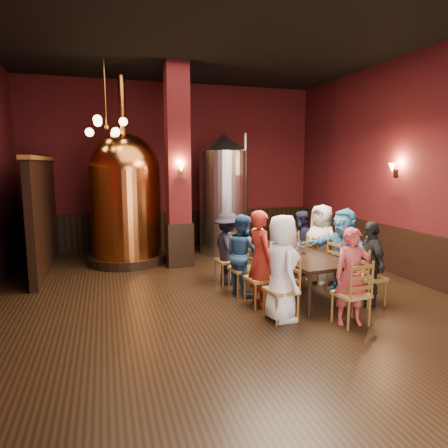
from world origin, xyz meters
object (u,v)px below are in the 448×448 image
object	(u,v)px
person_2	(243,254)
rose_vase	(258,231)
person_0	(282,268)
person_1	(260,258)
dining_table	(293,256)
copper_kettle	(125,197)
steel_vessel	(224,194)

from	to	relation	value
person_2	rose_vase	size ratio (longest dim) A/B	3.89
person_0	rose_vase	world-z (taller)	person_0
person_1	rose_vase	size ratio (longest dim) A/B	4.28
person_2	rose_vase	distance (m)	0.99
dining_table	rose_vase	size ratio (longest dim) A/B	6.72
dining_table	copper_kettle	size ratio (longest dim) A/B	0.58
person_0	copper_kettle	world-z (taller)	copper_kettle
dining_table	steel_vessel	world-z (taller)	steel_vessel
dining_table	copper_kettle	world-z (taller)	copper_kettle
person_0	steel_vessel	world-z (taller)	steel_vessel
dining_table	person_0	world-z (taller)	person_0
dining_table	person_2	bearing A→B (deg)	158.78
person_0	copper_kettle	size ratio (longest dim) A/B	0.37
steel_vessel	person_0	bearing A→B (deg)	-96.18
dining_table	person_2	xyz separation A→B (m)	(-0.88, 0.23, 0.04)
steel_vessel	rose_vase	world-z (taller)	steel_vessel
person_0	person_1	xyz separation A→B (m)	(-0.08, 0.67, -0.00)
rose_vase	copper_kettle	bearing A→B (deg)	138.05
copper_kettle	person_1	bearing A→B (deg)	-61.78
person_0	person_1	bearing A→B (deg)	9.46
person_0	person_2	xyz separation A→B (m)	(-0.15, 1.32, -0.07)
dining_table	copper_kettle	distance (m)	4.29
dining_table	person_0	size ratio (longest dim) A/B	1.57
copper_kettle	steel_vessel	distance (m)	2.54
person_1	person_2	distance (m)	0.66
dining_table	person_0	bearing A→B (deg)	-130.36
person_0	copper_kettle	distance (m)	4.78
person_2	steel_vessel	world-z (taller)	steel_vessel
dining_table	person_2	distance (m)	0.91
person_2	rose_vase	bearing A→B (deg)	-55.43
dining_table	person_1	distance (m)	0.92
dining_table	steel_vessel	size ratio (longest dim) A/B	0.81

